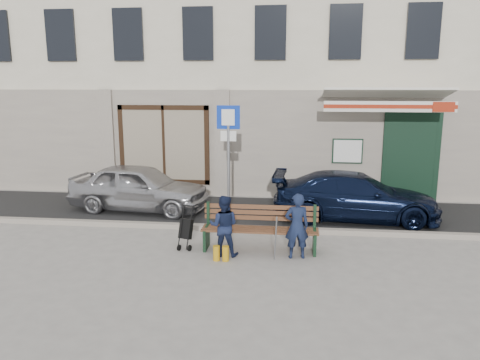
% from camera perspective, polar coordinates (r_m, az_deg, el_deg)
% --- Properties ---
extents(ground, '(80.00, 80.00, 0.00)m').
position_cam_1_polar(ground, '(9.60, 1.79, -9.06)').
color(ground, '#9E9991').
rests_on(ground, ground).
extents(asphalt_lane, '(60.00, 3.20, 0.01)m').
position_cam_1_polar(asphalt_lane, '(12.54, 3.00, -4.00)').
color(asphalt_lane, '#282828').
rests_on(asphalt_lane, ground).
extents(curb, '(60.00, 0.18, 0.12)m').
position_cam_1_polar(curb, '(10.99, 2.46, -5.99)').
color(curb, '#9E9384').
rests_on(curb, ground).
extents(building, '(20.00, 8.27, 10.00)m').
position_cam_1_polar(building, '(17.48, 4.39, 16.90)').
color(building, beige).
rests_on(building, ground).
extents(car_silver, '(3.90, 1.92, 1.28)m').
position_cam_1_polar(car_silver, '(12.93, -12.19, -0.87)').
color(car_silver, '#B8B8BD').
rests_on(car_silver, ground).
extents(car_navy, '(4.21, 1.88, 1.20)m').
position_cam_1_polar(car_navy, '(12.16, 13.87, -1.95)').
color(car_navy, black).
rests_on(car_navy, ground).
extents(parking_sign, '(0.54, 0.08, 2.91)m').
position_cam_1_polar(parking_sign, '(10.87, -1.42, 4.16)').
color(parking_sign, gray).
rests_on(parking_sign, ground).
extents(bench, '(2.40, 1.17, 0.98)m').
position_cam_1_polar(bench, '(9.69, 2.17, -5.99)').
color(bench, brown).
rests_on(bench, ground).
extents(man, '(0.53, 0.39, 1.32)m').
position_cam_1_polar(man, '(9.28, 6.94, -5.59)').
color(man, '#151F3B').
rests_on(man, ground).
extents(woman, '(0.62, 0.49, 1.23)m').
position_cam_1_polar(woman, '(9.38, -2.00, -5.58)').
color(woman, '#161E3C').
rests_on(woman, ground).
extents(stroller, '(0.32, 0.42, 0.90)m').
position_cam_1_polar(stroller, '(9.89, -6.62, -6.05)').
color(stroller, black).
rests_on(stroller, ground).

